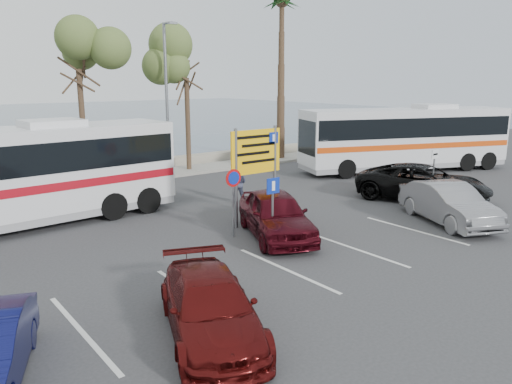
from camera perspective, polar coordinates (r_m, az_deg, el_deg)
ground at (r=15.77m, az=4.31°, el=-6.78°), size 120.00×120.00×0.00m
kerb_strip at (r=27.40m, az=-15.77°, el=1.38°), size 44.00×2.40×0.15m
seawall at (r=29.19m, az=-17.30°, el=2.41°), size 48.00×0.80×0.60m
tree_mid at (r=26.41m, az=-19.77°, el=15.08°), size 3.20×3.20×8.00m
tree_right at (r=28.90m, az=-8.01°, el=14.46°), size 3.20×3.20×7.40m
palm_tree at (r=33.29m, az=2.98°, el=20.73°), size 4.80×4.80×11.20m
street_lamp_right at (r=27.74m, az=-10.12°, el=11.22°), size 0.45×1.15×8.01m
direction_sign at (r=18.18m, az=-0.00°, el=3.79°), size 2.20×0.12×3.60m
sign_no_stop at (r=16.76m, az=-2.62°, el=0.03°), size 0.60×0.08×2.35m
sign_parking at (r=15.79m, az=1.93°, el=-1.16°), size 0.50×0.07×2.25m
sign_taxi at (r=23.74m, az=19.66°, el=2.71°), size 0.50×0.07×2.20m
lane_markings at (r=14.36m, az=3.61°, el=-8.77°), size 12.02×4.20×0.01m
coach_bus_left at (r=19.54m, az=-26.89°, el=1.09°), size 12.42×3.33×3.83m
coach_bus_right at (r=30.38m, az=16.64°, el=5.68°), size 12.47×6.87×3.85m
car_maroon at (r=10.70m, az=-5.23°, el=-12.96°), size 3.30×4.75×1.28m
car_red at (r=16.95m, az=2.28°, el=-2.56°), size 3.59×5.00×1.58m
suv_black at (r=23.24m, az=18.54°, el=1.01°), size 4.60×6.28×1.59m
car_silver_b at (r=19.87m, az=21.14°, el=-1.24°), size 3.34×4.82×1.51m
pedestrian_far at (r=21.67m, az=-2.09°, el=1.01°), size 1.03×1.05×1.70m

